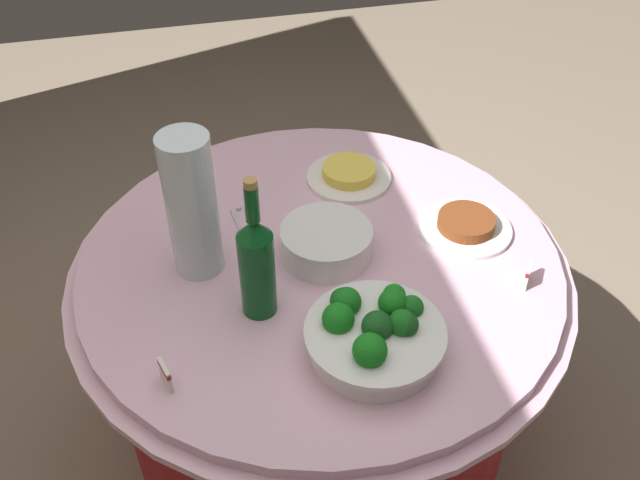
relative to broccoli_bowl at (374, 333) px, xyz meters
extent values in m
plane|color=gray|center=(0.29, 0.04, -0.79)|extent=(6.00, 6.00, 0.00)
cylinder|color=maroon|center=(0.29, 0.04, -0.44)|extent=(1.01, 1.01, 0.69)
cylinder|color=#E0B2C6|center=(0.29, 0.04, -0.09)|extent=(1.16, 1.16, 0.02)
cylinder|color=#E0B2C6|center=(0.29, 0.04, -0.06)|extent=(1.10, 1.10, 0.03)
cylinder|color=white|center=(-0.01, 0.00, -0.02)|extent=(0.26, 0.26, 0.05)
cylinder|color=white|center=(-0.01, 0.00, 0.01)|extent=(0.28, 0.28, 0.01)
sphere|color=#196A1E|center=(0.03, -0.09, 0.02)|extent=(0.05, 0.05, 0.05)
sphere|color=#196D1E|center=(-0.01, -0.05, 0.03)|extent=(0.06, 0.06, 0.06)
sphere|color=#19761E|center=(0.07, 0.04, 0.03)|extent=(0.06, 0.06, 0.06)
sphere|color=#19651E|center=(0.07, 0.05, 0.03)|extent=(0.05, 0.05, 0.05)
sphere|color=#19581E|center=(-0.01, 0.00, 0.03)|extent=(0.05, 0.05, 0.05)
sphere|color=#197A1E|center=(0.04, -0.05, 0.03)|extent=(0.06, 0.06, 0.06)
sphere|color=#19811E|center=(-0.07, 0.03, 0.03)|extent=(0.07, 0.07, 0.07)
sphere|color=#19521E|center=(-0.02, -0.06, 0.03)|extent=(0.05, 0.05, 0.05)
sphere|color=#197F1E|center=(0.03, 0.07, 0.03)|extent=(0.07, 0.07, 0.07)
sphere|color=#19561E|center=(-0.01, 0.00, 0.03)|extent=(0.06, 0.06, 0.06)
sphere|color=#19841E|center=(0.07, -0.06, 0.02)|extent=(0.05, 0.05, 0.05)
cylinder|color=white|center=(0.30, 0.02, -0.04)|extent=(0.21, 0.21, 0.01)
cylinder|color=white|center=(0.30, 0.02, -0.03)|extent=(0.21, 0.21, 0.01)
cylinder|color=white|center=(0.30, 0.02, -0.02)|extent=(0.21, 0.21, 0.01)
cylinder|color=white|center=(0.30, 0.02, -0.01)|extent=(0.21, 0.21, 0.01)
cylinder|color=white|center=(0.30, 0.02, 0.00)|extent=(0.21, 0.21, 0.01)
cylinder|color=white|center=(0.30, 0.02, 0.01)|extent=(0.21, 0.21, 0.01)
cylinder|color=white|center=(0.30, 0.02, 0.02)|extent=(0.21, 0.21, 0.01)
cylinder|color=#0D4B1D|center=(0.16, 0.20, 0.05)|extent=(0.07, 0.07, 0.20)
cone|color=#0D4B1D|center=(0.16, 0.20, 0.17)|extent=(0.07, 0.07, 0.04)
cylinder|color=#0D4B1D|center=(0.16, 0.20, 0.23)|extent=(0.03, 0.03, 0.08)
cylinder|color=#B2844C|center=(0.16, 0.20, 0.28)|extent=(0.03, 0.03, 0.02)
cylinder|color=silver|center=(0.33, 0.31, 0.12)|extent=(0.11, 0.11, 0.34)
sphere|color=#E5B26B|center=(0.35, 0.31, -0.01)|extent=(0.06, 0.06, 0.06)
sphere|color=#E5B26B|center=(0.32, 0.33, -0.01)|extent=(0.06, 0.06, 0.06)
sphere|color=#E5B26B|center=(0.32, 0.29, -0.01)|extent=(0.06, 0.06, 0.06)
sphere|color=#72C64C|center=(0.35, 0.32, 0.05)|extent=(0.06, 0.06, 0.06)
sphere|color=#72C64C|center=(0.31, 0.32, 0.05)|extent=(0.06, 0.06, 0.06)
sphere|color=#72C64C|center=(0.33, 0.29, 0.05)|extent=(0.06, 0.06, 0.06)
sphere|color=red|center=(0.34, 0.33, 0.10)|extent=(0.06, 0.06, 0.06)
sphere|color=red|center=(0.31, 0.31, 0.10)|extent=(0.06, 0.06, 0.06)
sphere|color=red|center=(0.34, 0.29, 0.10)|extent=(0.06, 0.06, 0.06)
sphere|color=#E5B26B|center=(0.32, 0.33, 0.15)|extent=(0.06, 0.06, 0.06)
sphere|color=#E5B26B|center=(0.31, 0.29, 0.15)|extent=(0.06, 0.06, 0.06)
sphere|color=#E5B26B|center=(0.35, 0.30, 0.15)|extent=(0.06, 0.06, 0.06)
sphere|color=#72C64C|center=(0.31, 0.32, 0.21)|extent=(0.06, 0.06, 0.06)
sphere|color=#72C64C|center=(0.32, 0.29, 0.21)|extent=(0.06, 0.06, 0.06)
sphere|color=#72C64C|center=(0.35, 0.31, 0.21)|extent=(0.06, 0.06, 0.06)
cylinder|color=silver|center=(0.43, 0.17, -0.04)|extent=(0.16, 0.03, 0.01)
cylinder|color=silver|center=(0.42, 0.20, -0.04)|extent=(0.16, 0.03, 0.01)
sphere|color=silver|center=(0.51, 0.19, -0.04)|extent=(0.01, 0.01, 0.01)
cylinder|color=white|center=(0.30, -0.32, -0.04)|extent=(0.22, 0.22, 0.01)
cylinder|color=brown|center=(0.30, -0.32, -0.02)|extent=(0.14, 0.14, 0.03)
cylinder|color=white|center=(0.57, -0.10, -0.04)|extent=(0.22, 0.22, 0.01)
cylinder|color=#F2D14C|center=(0.57, -0.10, -0.02)|extent=(0.14, 0.14, 0.03)
cube|color=white|center=(0.01, 0.41, -0.02)|extent=(0.05, 0.02, 0.05)
cube|color=maroon|center=(0.01, 0.41, 0.00)|extent=(0.05, 0.02, 0.01)
cube|color=white|center=(0.10, -0.38, -0.02)|extent=(0.05, 0.03, 0.05)
cube|color=maroon|center=(0.10, -0.38, 0.00)|extent=(0.05, 0.04, 0.01)
camera|label=1|loc=(-0.89, 0.32, 1.06)|focal=40.24mm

